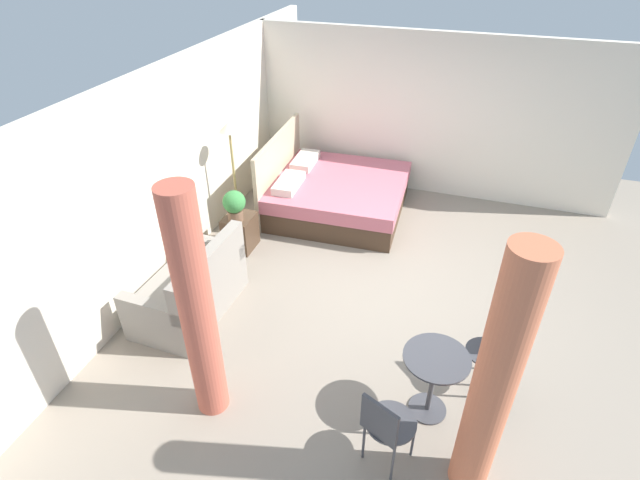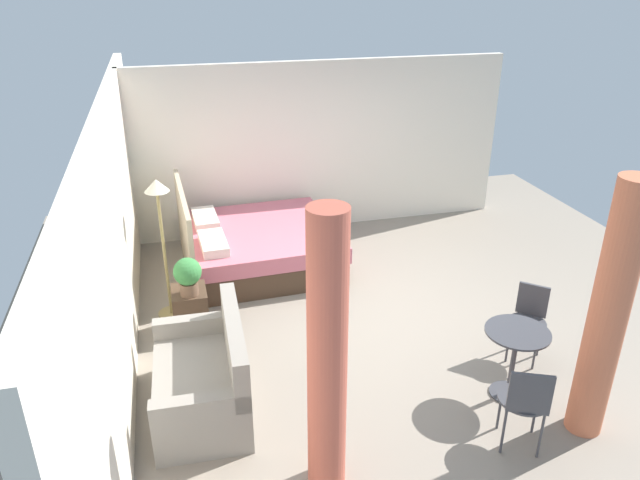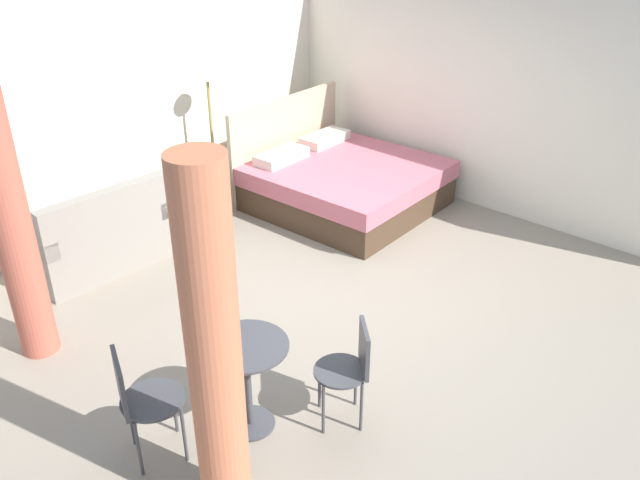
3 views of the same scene
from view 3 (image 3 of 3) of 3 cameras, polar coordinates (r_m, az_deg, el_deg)
name	(u,v)px [view 3 (image 3 of 3)]	position (r m, az deg, el deg)	size (l,w,h in m)	color
ground_plane	(341,290)	(6.55, 1.81, -4.32)	(8.41, 8.82, 0.02)	gray
wall_back	(151,104)	(8.03, -14.43, 11.35)	(8.41, 0.12, 2.60)	silver
wall_right	(492,102)	(8.11, 14.67, 11.48)	(0.12, 5.82, 2.60)	silver
bed	(342,182)	(8.15, 1.93, 5.06)	(2.05, 2.11, 1.20)	#473323
couch	(98,239)	(7.17, -18.70, 0.10)	(1.43, 0.88, 0.94)	gray
nightstand	(202,199)	(7.92, -10.17, 3.49)	(0.45, 0.39, 0.51)	#473323
potted_plant	(192,162)	(7.67, -11.03, 6.65)	(0.31, 0.31, 0.44)	brown
floor_lamp	(209,102)	(7.95, -9.59, 11.73)	(0.32, 0.32, 1.72)	#99844C
balcony_table	(247,370)	(4.76, -6.34, -11.18)	(0.61, 0.61, 0.73)	#3F3F44
cafe_chair_near_window	(139,396)	(4.64, -15.42, -12.90)	(0.58, 0.58, 0.88)	#3F3F44
cafe_chair_near_couch	(351,364)	(4.80, 2.70, -10.71)	(0.56, 0.56, 0.82)	#3F3F44
curtain_left	(214,355)	(3.79, -9.16, -9.85)	(0.32, 0.32, 2.41)	#D1704C
curtain_right	(11,224)	(5.65, -25.20, 1.24)	(0.30, 0.30, 2.41)	#C15B47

